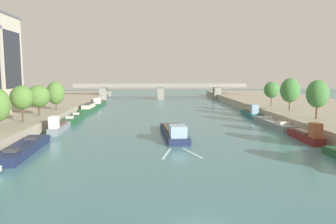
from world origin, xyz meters
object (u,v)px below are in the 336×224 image
at_px(moored_boat_right_near, 251,113).
at_px(tree_left_past_mid, 22,98).
at_px(moored_boat_left_lone, 24,148).
at_px(moored_boat_left_second, 59,127).
at_px(moored_boat_left_upstream, 100,103).
at_px(bridge_far, 161,89).
at_px(tree_left_by_lamp, 56,93).
at_px(tree_right_nearest, 318,94).
at_px(tree_right_past_mid, 272,90).
at_px(barge_midriver, 174,132).
at_px(moored_boat_left_far, 74,118).
at_px(moored_boat_left_downstream, 89,108).
at_px(moored_boat_right_end, 307,135).
at_px(tree_left_far, 38,96).
at_px(moored_boat_right_downstream, 274,123).
at_px(tree_right_end_of_row, 290,90).

relative_size(moored_boat_right_near, tree_left_past_mid, 1.72).
xyz_separation_m(moored_boat_left_lone, moored_boat_left_second, (0.35, 16.02, 0.41)).
relative_size(moored_boat_left_upstream, bridge_far, 0.21).
xyz_separation_m(moored_boat_left_second, tree_left_by_lamp, (-5.71, 18.18, 5.28)).
xyz_separation_m(moored_boat_left_upstream, tree_right_nearest, (50.57, -49.74, 6.25)).
bearing_deg(tree_right_past_mid, bridge_far, 120.10).
distance_m(tree_left_past_mid, tree_right_past_mid, 61.78).
relative_size(moored_boat_left_lone, tree_left_past_mid, 2.35).
distance_m(barge_midriver, moored_boat_left_upstream, 59.46).
xyz_separation_m(moored_boat_left_far, tree_right_nearest, (50.89, -14.37, 6.51)).
xyz_separation_m(moored_boat_left_downstream, tree_left_by_lamp, (-5.33, -13.67, 5.26)).
distance_m(barge_midriver, moored_boat_left_far, 29.87).
bearing_deg(moored_boat_right_end, moored_boat_left_second, 166.24).
bearing_deg(moored_boat_left_upstream, tree_right_past_mid, -26.88).
bearing_deg(moored_boat_right_end, tree_left_past_mid, 169.60).
relative_size(tree_left_by_lamp, bridge_far, 0.10).
bearing_deg(moored_boat_left_upstream, tree_right_nearest, -44.52).
height_order(moored_boat_left_second, moored_boat_left_downstream, moored_boat_left_second).
bearing_deg(tree_left_by_lamp, moored_boat_left_upstream, 80.13).
xyz_separation_m(moored_boat_left_second, tree_right_past_mid, (50.27, 23.96, 5.62)).
xyz_separation_m(tree_left_far, tree_right_nearest, (56.64, -8.20, 0.86)).
xyz_separation_m(moored_boat_left_lone, moored_boat_left_upstream, (0.10, 65.58, 0.25)).
bearing_deg(moored_boat_left_lone, moored_boat_left_second, 88.75).
xyz_separation_m(moored_boat_right_end, bridge_far, (-21.85, 84.22, 3.35)).
bearing_deg(moored_boat_right_downstream, tree_left_by_lamp, 164.89).
xyz_separation_m(tree_right_past_mid, bridge_far, (-28.77, 49.64, -2.26)).
bearing_deg(tree_left_past_mid, moored_boat_right_downstream, 7.30).
bearing_deg(tree_right_nearest, moored_boat_left_upstream, 135.48).
height_order(barge_midriver, moored_boat_right_near, moored_boat_right_near).
xyz_separation_m(moored_boat_left_second, tree_left_past_mid, (-5.99, -1.56, 5.72)).
distance_m(tree_left_far, tree_right_past_mid, 58.79).
xyz_separation_m(moored_boat_left_downstream, bridge_far, (21.87, 41.74, 3.32)).
bearing_deg(moored_boat_left_downstream, moored_boat_left_far, -90.62).
bearing_deg(tree_right_end_of_row, moored_boat_right_near, 136.40).
bearing_deg(moored_boat_left_second, moored_boat_left_lone, -91.25).
relative_size(moored_boat_left_downstream, tree_left_far, 2.28).
distance_m(moored_boat_left_second, tree_right_nearest, 50.70).
relative_size(moored_boat_left_lone, moored_boat_right_end, 1.55).
bearing_deg(tree_right_nearest, moored_boat_right_end, -123.78).
distance_m(barge_midriver, tree_left_by_lamp, 36.78).
relative_size(barge_midriver, moored_boat_right_end, 1.72).
xyz_separation_m(moored_boat_right_near, tree_right_end_of_row, (7.17, -6.82, 6.12)).
bearing_deg(moored_boat_left_downstream, moored_boat_right_downstream, -31.46).
relative_size(moored_boat_right_downstream, tree_left_by_lamp, 2.43).
bearing_deg(tree_right_end_of_row, moored_boat_right_end, -107.06).
height_order(moored_boat_left_upstream, moored_boat_right_near, moored_boat_right_near).
height_order(moored_boat_left_far, moored_boat_left_downstream, moored_boat_left_downstream).
xyz_separation_m(tree_left_by_lamp, tree_right_nearest, (56.03, -18.37, 0.81)).
height_order(moored_boat_right_near, tree_left_by_lamp, tree_left_by_lamp).
bearing_deg(tree_right_past_mid, barge_midriver, -133.91).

